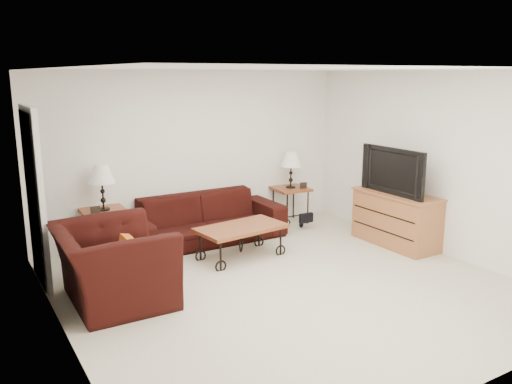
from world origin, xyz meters
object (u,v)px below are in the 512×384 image
Objects in this scene: sofa at (205,219)px; backpack at (301,214)px; side_table_left at (105,232)px; tv_stand at (396,219)px; side_table_right at (290,205)px; lamp_right at (291,170)px; coffee_table at (241,242)px; armchair at (113,264)px; television at (398,170)px; lamp_left at (102,187)px.

sofa is 4.99× the size of backpack.
side_table_left is 0.49× the size of tv_stand.
sofa is 1.68m from side_table_right.
sofa is at bearing -173.86° from lamp_right.
side_table_left is 1.89m from coffee_table.
side_table_right is 3.80m from armchair.
backpack is (-0.03, -0.35, -0.66)m from lamp_right.
armchair is 1.13× the size of television.
armchair is (-0.35, -1.58, 0.11)m from side_table_left.
side_table_left is 3.16m from lamp_right.
side_table_left reaches higher than side_table_right.
lamp_left is (-1.43, 0.18, 0.60)m from sofa.
lamp_left is 4.13m from television.
armchair is at bearing -155.35° from side_table_right.
backpack is at bearing -69.54° from armchair.
lamp_right is at bearing 0.00° from lamp_left.
television is (-0.02, 0.00, 0.72)m from tv_stand.
side_table_left reaches higher than backpack.
armchair reaches higher than tv_stand.
coffee_table is (1.54, -1.08, -0.10)m from side_table_left.
backpack is at bearing -94.19° from side_table_right.
sofa is at bearing -124.38° from television.
sofa is at bearing -173.86° from side_table_right.
side_table_right is 0.51× the size of coffee_table.
sofa is 1.77m from lamp_right.
lamp_right reaches higher than side_table_left.
sofa reaches higher than side_table_right.
lamp_right reaches higher than backpack.
lamp_right is at bearing 110.37° from tv_stand.
sofa is 1.66m from backpack.
lamp_left reaches higher than sofa.
lamp_right is at bearing 0.00° from side_table_right.
lamp_left reaches higher than coffee_table.
side_table_right is (3.10, 0.00, -0.02)m from side_table_left.
sofa is 1.44m from side_table_left.
tv_stand is at bearing 90.00° from television.
coffee_table is at bearing 163.09° from tv_stand.
sofa reaches higher than coffee_table.
lamp_right is at bearing -64.64° from armchair.
television reaches higher than armchair.
lamp_left is at bearing -115.18° from television.
lamp_right is at bearing 34.72° from coffee_table.
lamp_right is (3.10, 0.00, -0.05)m from lamp_left.
tv_stand is (3.76, -1.76, 0.07)m from side_table_left.
side_table_left is at bearing 144.89° from coffee_table.
television is (2.31, -1.58, 0.76)m from sofa.
television reaches higher than side_table_right.
television is at bearing 180.00° from tv_stand.
coffee_table is (-1.56, -1.08, -0.68)m from lamp_right.
side_table_left is 0.48× the size of armchair.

